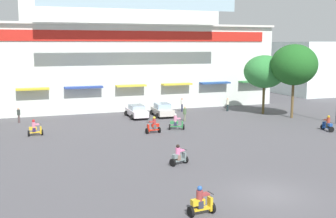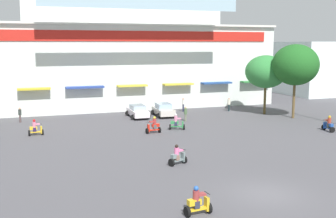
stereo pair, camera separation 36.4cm
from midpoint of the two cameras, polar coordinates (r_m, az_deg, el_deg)
ground_plane at (r=35.04m, az=2.19°, el=-4.53°), size 128.00×128.00×0.00m
colonial_building at (r=57.27m, az=-6.62°, el=9.58°), size 39.16×19.57×20.52m
flank_building_right at (r=72.16m, az=19.45°, el=5.28°), size 9.72×10.66×8.44m
plaza_tree_1 at (r=49.62m, az=13.42°, el=4.96°), size 4.62×5.06×6.84m
plaza_tree_3 at (r=47.68m, az=17.22°, el=5.77°), size 4.99×5.11×8.11m
parked_car_0 at (r=46.61m, az=-3.94°, el=-0.29°), size 2.29×4.39×1.40m
parked_car_1 at (r=47.23m, az=-0.41°, el=-0.11°), size 2.45×4.05×1.48m
scooter_rider_0 at (r=38.29m, az=-1.72°, el=-2.37°), size 1.41×0.63×1.56m
scooter_rider_1 at (r=39.15m, az=-17.38°, el=-2.59°), size 1.33×0.61×1.49m
scooter_rider_3 at (r=42.01m, az=21.30°, el=-2.03°), size 0.70×1.54×1.52m
scooter_rider_4 at (r=39.89m, az=1.46°, el=-1.93°), size 1.58×0.99×1.57m
scooter_rider_5 at (r=28.43m, az=1.69°, el=-6.48°), size 1.41×0.98×1.44m
scooter_rider_7 at (r=20.47m, az=4.61°, el=-12.67°), size 1.37×0.66×1.48m
pedestrian_0 at (r=46.04m, az=-19.35°, el=-0.64°), size 0.43×0.43×1.59m
pedestrian_1 at (r=44.14m, az=2.65°, el=-0.53°), size 0.34×0.34×1.59m
pedestrian_2 at (r=50.48m, az=2.30°, el=0.73°), size 0.36×0.36×1.68m
pedestrian_3 at (r=51.29m, az=8.52°, el=0.72°), size 0.47×0.47×1.63m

